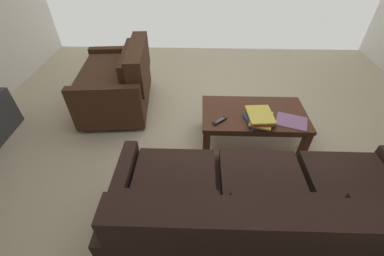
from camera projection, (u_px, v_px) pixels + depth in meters
The scene contains 7 objects.
ground_plane at pixel (212, 132), 2.94m from camera, with size 5.87×4.93×0.01m, color beige.
sofa_main at pixel (264, 215), 1.71m from camera, with size 2.09×0.88×0.88m.
loveseat_near at pixel (119, 82), 3.12m from camera, with size 0.91×1.21×0.82m.
coffee_table at pixel (253, 117), 2.59m from camera, with size 1.07×0.60×0.41m.
book_stack at pixel (260, 118), 2.41m from camera, with size 0.31×0.34×0.09m.
tv_remote at pixel (220, 121), 2.43m from camera, with size 0.15×0.14×0.02m.
loose_magazine at pixel (292, 121), 2.44m from camera, with size 0.23×0.29×0.01m, color #996699.
Camera 1 is at (0.17, 2.22, 1.93)m, focal length 23.22 mm.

